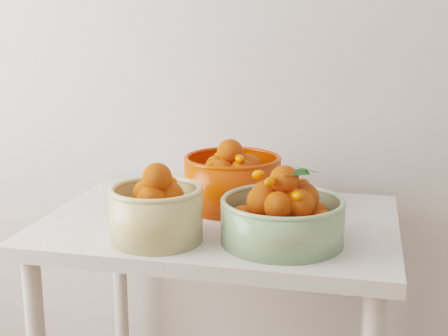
{
  "coord_description": "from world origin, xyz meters",
  "views": [
    {
      "loc": [
        0.11,
        -0.06,
        1.31
      ],
      "look_at": [
        -0.25,
        1.52,
        0.92
      ],
      "focal_mm": 50.0,
      "sensor_mm": 36.0,
      "label": 1
    }
  ],
  "objects_px": {
    "bowl_cream": "(156,211)",
    "bowl_orange": "(232,180)",
    "table": "(220,250)",
    "bowl_green": "(283,216)"
  },
  "relations": [
    {
      "from": "bowl_cream",
      "to": "bowl_orange",
      "type": "height_order",
      "value": "bowl_orange"
    },
    {
      "from": "table",
      "to": "bowl_orange",
      "type": "distance_m",
      "value": 0.21
    },
    {
      "from": "bowl_cream",
      "to": "bowl_green",
      "type": "bearing_deg",
      "value": 10.18
    },
    {
      "from": "table",
      "to": "bowl_green",
      "type": "height_order",
      "value": "bowl_green"
    },
    {
      "from": "bowl_cream",
      "to": "bowl_green",
      "type": "xyz_separation_m",
      "value": [
        0.32,
        0.06,
        -0.01
      ]
    },
    {
      "from": "table",
      "to": "bowl_orange",
      "type": "xyz_separation_m",
      "value": [
        0.01,
        0.12,
        0.18
      ]
    },
    {
      "from": "table",
      "to": "bowl_cream",
      "type": "height_order",
      "value": "bowl_cream"
    },
    {
      "from": "bowl_orange",
      "to": "table",
      "type": "bearing_deg",
      "value": -95.22
    },
    {
      "from": "bowl_orange",
      "to": "bowl_green",
      "type": "bearing_deg",
      "value": -54.83
    },
    {
      "from": "bowl_green",
      "to": "bowl_cream",
      "type": "bearing_deg",
      "value": -169.82
    }
  ]
}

